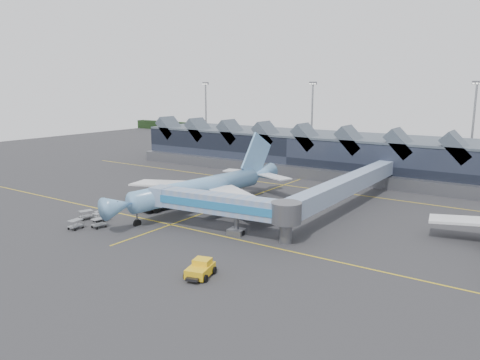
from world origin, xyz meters
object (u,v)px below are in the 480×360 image
Objects in this scene: fuel_truck at (169,196)px; pushback_tug at (200,269)px; main_airliner at (204,187)px; jet_bridge at (230,206)px.

fuel_truck is 31.49m from pushback_tug.
main_airliner is 1.61× the size of jet_bridge.
pushback_tug is (6.27, -14.59, -3.28)m from jet_bridge.
jet_bridge is at bearing -8.08° from fuel_truck.
fuel_truck is at bearing 155.22° from jet_bridge.
main_airliner is 8.54× the size of pushback_tug.
pushback_tug is at bearing -45.15° from main_airliner.
main_airliner is 30.65m from pushback_tug.
jet_bridge is 18.70m from fuel_truck.
pushback_tug is at bearing -30.21° from fuel_truck.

